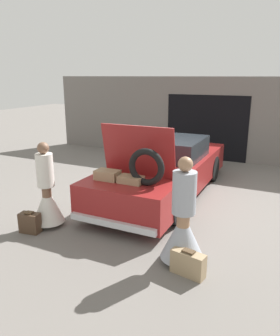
% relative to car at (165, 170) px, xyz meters
% --- Properties ---
extents(ground_plane, '(40.00, 40.00, 0.00)m').
position_rel_car_xyz_m(ground_plane, '(-0.00, -0.01, -0.62)').
color(ground_plane, slate).
extents(garage_wall_back, '(12.00, 0.14, 2.80)m').
position_rel_car_xyz_m(garage_wall_back, '(-0.00, 3.97, 0.77)').
color(garage_wall_back, slate).
rests_on(garage_wall_back, ground_plane).
extents(car, '(1.86, 5.14, 1.91)m').
position_rel_car_xyz_m(car, '(0.00, 0.00, 0.00)').
color(car, maroon).
rests_on(car, ground_plane).
extents(person_left, '(0.61, 0.61, 1.66)m').
position_rel_car_xyz_m(person_left, '(-1.39, -2.64, -0.03)').
color(person_left, brown).
rests_on(person_left, ground_plane).
extents(person_right, '(0.69, 0.69, 1.70)m').
position_rel_car_xyz_m(person_right, '(1.38, -2.77, -0.02)').
color(person_right, '#997051').
rests_on(person_right, ground_plane).
extents(suitcase_beside_left_person, '(0.41, 0.26, 0.41)m').
position_rel_car_xyz_m(suitcase_beside_left_person, '(-1.49, -3.03, -0.43)').
color(suitcase_beside_left_person, '#473323').
rests_on(suitcase_beside_left_person, ground_plane).
extents(suitcase_beside_right_person, '(0.54, 0.28, 0.40)m').
position_rel_car_xyz_m(suitcase_beside_right_person, '(1.58, -3.08, -0.43)').
color(suitcase_beside_right_person, '#9E8460').
rests_on(suitcase_beside_right_person, ground_plane).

